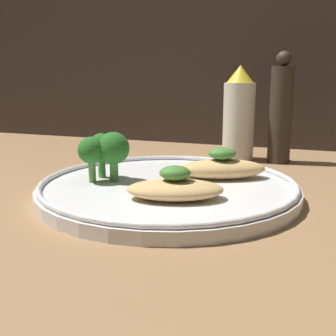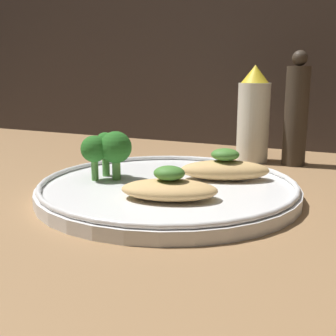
# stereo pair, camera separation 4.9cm
# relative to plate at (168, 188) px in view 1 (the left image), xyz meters

# --- Properties ---
(ground_plane) EXTENTS (1.80, 1.80, 0.01)m
(ground_plane) POSITION_rel_plate_xyz_m (0.00, 0.00, -0.01)
(ground_plane) COLOR #936D47
(plate) EXTENTS (0.31, 0.31, 0.02)m
(plate) POSITION_rel_plate_xyz_m (0.00, 0.00, 0.00)
(plate) COLOR white
(plate) RESTS_ON ground_plane
(grilled_meat_front) EXTENTS (0.11, 0.08, 0.04)m
(grilled_meat_front) POSITION_rel_plate_xyz_m (0.03, -0.05, 0.02)
(grilled_meat_front) COLOR tan
(grilled_meat_front) RESTS_ON plate
(grilled_meat_middle) EXTENTS (0.12, 0.08, 0.04)m
(grilled_meat_middle) POSITION_rel_plate_xyz_m (0.05, 0.05, 0.02)
(grilled_meat_middle) COLOR tan
(grilled_meat_middle) RESTS_ON plate
(broccoli_bunch) EXTENTS (0.06, 0.05, 0.06)m
(broccoli_bunch) POSITION_rel_plate_xyz_m (-0.08, -0.01, 0.04)
(broccoli_bunch) COLOR #569942
(broccoli_bunch) RESTS_ON plate
(sauce_bottle) EXTENTS (0.05, 0.05, 0.16)m
(sauce_bottle) POSITION_rel_plate_xyz_m (0.04, 0.24, 0.06)
(sauce_bottle) COLOR silver
(sauce_bottle) RESTS_ON ground_plane
(pepper_grinder) EXTENTS (0.04, 0.04, 0.18)m
(pepper_grinder) POSITION_rel_plate_xyz_m (0.11, 0.24, 0.07)
(pepper_grinder) COLOR #382D23
(pepper_grinder) RESTS_ON ground_plane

